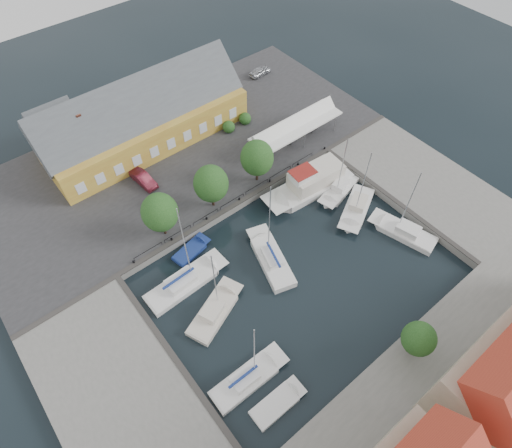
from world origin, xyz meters
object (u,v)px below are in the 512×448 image
(trawler, at_px, (311,184))
(west_boat_b, at_px, (215,312))
(tent_canopy, at_px, (296,126))
(launch_sw, at_px, (277,404))
(west_boat_d, at_px, (248,379))
(east_boat_b, at_px, (356,209))
(warehouse, at_px, (139,120))
(west_boat_a, at_px, (185,283))
(center_sailboat, at_px, (271,260))
(car_red, at_px, (143,179))
(east_boat_a, at_px, (339,191))
(car_silver, at_px, (260,71))
(east_boat_c, at_px, (404,233))
(launch_nw, at_px, (191,251))

(trawler, xyz_separation_m, west_boat_b, (-20.30, -6.68, -0.76))
(tent_canopy, distance_m, launch_sw, 35.93)
(tent_canopy, relative_size, west_boat_d, 1.27)
(east_boat_b, bearing_deg, tent_canopy, 81.94)
(warehouse, relative_size, west_boat_a, 2.20)
(tent_canopy, bearing_deg, west_boat_b, -149.62)
(tent_canopy, xyz_separation_m, trawler, (-3.96, -7.54, -2.67))
(center_sailboat, bearing_deg, warehouse, 92.66)
(warehouse, bearing_deg, center_sailboat, -87.34)
(center_sailboat, height_order, launch_sw, center_sailboat)
(car_red, distance_m, west_boat_a, 16.12)
(warehouse, height_order, west_boat_d, warehouse)
(warehouse, xyz_separation_m, launch_sw, (-8.54, -39.28, -4.34))
(car_red, xyz_separation_m, east_boat_a, (19.40, -16.53, -1.47))
(car_silver, height_order, car_red, car_red)
(car_red, bearing_deg, west_boat_b, -106.01)
(car_silver, height_order, west_boat_b, west_boat_b)
(tent_canopy, relative_size, east_boat_a, 1.38)
(west_boat_b, bearing_deg, launch_sw, -94.47)
(car_silver, relative_size, east_boat_c, 0.37)
(center_sailboat, height_order, west_boat_b, center_sailboat)
(trawler, bearing_deg, car_red, 140.70)
(car_red, bearing_deg, east_boat_a, -46.96)
(car_red, relative_size, trawler, 0.34)
(center_sailboat, height_order, launch_nw, center_sailboat)
(east_boat_b, bearing_deg, west_boat_b, -179.01)
(warehouse, distance_m, car_silver, 23.37)
(west_boat_b, bearing_deg, car_red, 80.52)
(warehouse, distance_m, east_boat_a, 28.78)
(car_red, xyz_separation_m, center_sailboat, (5.49, -19.24, -1.37))
(west_boat_b, bearing_deg, east_boat_b, 0.99)
(center_sailboat, bearing_deg, east_boat_b, -3.72)
(east_boat_c, distance_m, launch_nw, 25.68)
(center_sailboat, relative_size, east_boat_c, 1.16)
(center_sailboat, bearing_deg, west_boat_d, -139.52)
(car_red, bearing_deg, west_boat_a, -110.74)
(center_sailboat, relative_size, launch_sw, 2.20)
(tent_canopy, bearing_deg, trawler, -117.68)
(east_boat_b, bearing_deg, east_boat_a, 81.75)
(trawler, xyz_separation_m, launch_nw, (-17.85, 1.54, -0.93))
(launch_nw, bearing_deg, east_boat_a, -11.78)
(west_boat_b, bearing_deg, warehouse, 74.74)
(car_red, relative_size, west_boat_a, 0.34)
(car_silver, relative_size, launch_sw, 0.70)
(trawler, relative_size, west_boat_a, 1.02)
(warehouse, bearing_deg, launch_sw, -102.26)
(car_silver, xyz_separation_m, launch_sw, (-31.66, -41.31, -1.58))
(east_boat_c, bearing_deg, west_boat_d, -175.66)
(car_silver, height_order, launch_sw, car_silver)
(car_silver, relative_size, west_boat_a, 0.30)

